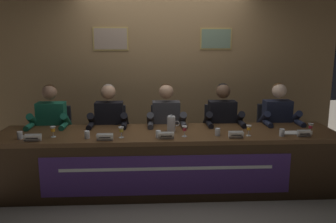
{
  "coord_description": "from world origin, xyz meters",
  "views": [
    {
      "loc": [
        -0.21,
        -4.13,
        1.84
      ],
      "look_at": [
        0.0,
        0.0,
        0.97
      ],
      "focal_mm": 38.2,
      "sensor_mm": 36.0,
      "label": 1
    }
  ],
  "objects_px": {
    "juice_glass_far_right": "(311,127)",
    "water_pitcher_central": "(171,124)",
    "chair_center": "(166,140)",
    "water_cup_far_right": "(282,133)",
    "juice_glass_center": "(185,129)",
    "water_cup_right": "(218,132)",
    "panelist_left": "(109,124)",
    "nameplate_far_right": "(304,133)",
    "water_cup_center": "(158,135)",
    "juice_glass_right": "(249,128)",
    "chair_far_left": "(56,141)",
    "juice_glass_left": "(121,130)",
    "nameplate_far_left": "(32,138)",
    "panelist_right": "(223,123)",
    "panelist_far_left": "(50,125)",
    "water_cup_left": "(87,135)",
    "panelist_center": "(166,124)",
    "water_cup_far_left": "(20,136)",
    "nameplate_left": "(105,137)",
    "chair_left": "(111,140)",
    "document_stack_far_right": "(291,133)",
    "chair_right": "(220,139)",
    "chair_far_right": "(273,138)",
    "juice_glass_far_left": "(53,130)",
    "conference_table": "(168,152)",
    "nameplate_center": "(166,136)",
    "nameplate_right": "(236,135)"
  },
  "relations": [
    {
      "from": "nameplate_left",
      "to": "water_cup_center",
      "type": "height_order",
      "value": "water_cup_center"
    },
    {
      "from": "chair_far_left",
      "to": "juice_glass_left",
      "type": "bearing_deg",
      "value": -40.5
    },
    {
      "from": "panelist_right",
      "to": "conference_table",
      "type": "bearing_deg",
      "value": -145.19
    },
    {
      "from": "panelist_center",
      "to": "water_pitcher_central",
      "type": "relative_size",
      "value": 5.91
    },
    {
      "from": "panelist_left",
      "to": "juice_glass_right",
      "type": "bearing_deg",
      "value": -20.22
    },
    {
      "from": "water_cup_right",
      "to": "chair_center",
      "type": "bearing_deg",
      "value": 125.54
    },
    {
      "from": "juice_glass_center",
      "to": "panelist_right",
      "type": "relative_size",
      "value": 0.1
    },
    {
      "from": "juice_glass_center",
      "to": "water_cup_right",
      "type": "xyz_separation_m",
      "value": [
        0.38,
        0.02,
        -0.05
      ]
    },
    {
      "from": "conference_table",
      "to": "document_stack_far_right",
      "type": "bearing_deg",
      "value": -0.66
    },
    {
      "from": "conference_table",
      "to": "chair_center",
      "type": "bearing_deg",
      "value": 89.92
    },
    {
      "from": "panelist_center",
      "to": "juice_glass_center",
      "type": "xyz_separation_m",
      "value": [
        0.18,
        -0.61,
        0.08
      ]
    },
    {
      "from": "chair_center",
      "to": "juice_glass_far_right",
      "type": "distance_m",
      "value": 1.87
    },
    {
      "from": "juice_glass_far_left",
      "to": "water_cup_right",
      "type": "distance_m",
      "value": 1.88
    },
    {
      "from": "juice_glass_center",
      "to": "chair_right",
      "type": "bearing_deg",
      "value": 54.87
    },
    {
      "from": "juice_glass_far_left",
      "to": "nameplate_far_right",
      "type": "relative_size",
      "value": 0.79
    },
    {
      "from": "water_cup_center",
      "to": "nameplate_far_right",
      "type": "distance_m",
      "value": 1.66
    },
    {
      "from": "chair_far_left",
      "to": "nameplate_left",
      "type": "xyz_separation_m",
      "value": [
        0.79,
        -0.94,
        0.31
      ]
    },
    {
      "from": "juice_glass_left",
      "to": "nameplate_right",
      "type": "height_order",
      "value": "juice_glass_left"
    },
    {
      "from": "nameplate_left",
      "to": "water_cup_center",
      "type": "distance_m",
      "value": 0.59
    },
    {
      "from": "panelist_far_left",
      "to": "water_cup_far_left",
      "type": "xyz_separation_m",
      "value": [
        -0.17,
        -0.62,
        0.04
      ]
    },
    {
      "from": "conference_table",
      "to": "chair_far_right",
      "type": "relative_size",
      "value": 4.43
    },
    {
      "from": "water_cup_center",
      "to": "water_cup_far_right",
      "type": "relative_size",
      "value": 1.0
    },
    {
      "from": "nameplate_far_left",
      "to": "panelist_right",
      "type": "xyz_separation_m",
      "value": [
        2.25,
        0.72,
        -0.04
      ]
    },
    {
      "from": "panelist_far_left",
      "to": "water_cup_left",
      "type": "distance_m",
      "value": 0.86
    },
    {
      "from": "juice_glass_far_right",
      "to": "water_pitcher_central",
      "type": "bearing_deg",
      "value": 173.44
    },
    {
      "from": "nameplate_right",
      "to": "juice_glass_right",
      "type": "height_order",
      "value": "juice_glass_right"
    },
    {
      "from": "juice_glass_far_right",
      "to": "panelist_center",
      "type": "bearing_deg",
      "value": 160.94
    },
    {
      "from": "nameplate_right",
      "to": "juice_glass_far_left",
      "type": "bearing_deg",
      "value": 175.86
    },
    {
      "from": "water_cup_right",
      "to": "panelist_center",
      "type": "bearing_deg",
      "value": 133.73
    },
    {
      "from": "chair_far_left",
      "to": "juice_glass_far_right",
      "type": "distance_m",
      "value": 3.28
    },
    {
      "from": "water_cup_center",
      "to": "juice_glass_right",
      "type": "height_order",
      "value": "juice_glass_right"
    },
    {
      "from": "water_cup_left",
      "to": "document_stack_far_right",
      "type": "xyz_separation_m",
      "value": [
        2.37,
        0.09,
        -0.03
      ]
    },
    {
      "from": "chair_center",
      "to": "chair_far_right",
      "type": "height_order",
      "value": "same"
    },
    {
      "from": "chair_center",
      "to": "nameplate_center",
      "type": "relative_size",
      "value": 5.23
    },
    {
      "from": "panelist_left",
      "to": "chair_center",
      "type": "height_order",
      "value": "panelist_left"
    },
    {
      "from": "chair_far_left",
      "to": "nameplate_far_right",
      "type": "bearing_deg",
      "value": -16.49
    },
    {
      "from": "panelist_right",
      "to": "water_cup_far_left",
      "type": "bearing_deg",
      "value": -165.62
    },
    {
      "from": "nameplate_far_right",
      "to": "water_cup_far_right",
      "type": "height_order",
      "value": "water_cup_far_right"
    },
    {
      "from": "panelist_left",
      "to": "nameplate_far_right",
      "type": "bearing_deg",
      "value": -17.0
    },
    {
      "from": "water_cup_left",
      "to": "water_cup_center",
      "type": "relative_size",
      "value": 1.0
    },
    {
      "from": "juice_glass_far_left",
      "to": "water_pitcher_central",
      "type": "relative_size",
      "value": 0.59
    },
    {
      "from": "juice_glass_far_left",
      "to": "chair_far_right",
      "type": "distance_m",
      "value": 2.94
    },
    {
      "from": "chair_left",
      "to": "nameplate_far_right",
      "type": "xyz_separation_m",
      "value": [
        2.29,
        -0.9,
        0.31
      ]
    },
    {
      "from": "panelist_far_left",
      "to": "juice_glass_center",
      "type": "height_order",
      "value": "panelist_far_left"
    },
    {
      "from": "panelist_left",
      "to": "water_cup_right",
      "type": "xyz_separation_m",
      "value": [
        1.31,
        -0.59,
        0.04
      ]
    },
    {
      "from": "chair_left",
      "to": "chair_center",
      "type": "relative_size",
      "value": 1.0
    },
    {
      "from": "nameplate_far_left",
      "to": "nameplate_far_right",
      "type": "relative_size",
      "value": 1.17
    },
    {
      "from": "juice_glass_far_right",
      "to": "water_cup_far_right",
      "type": "height_order",
      "value": "juice_glass_far_right"
    },
    {
      "from": "nameplate_far_right",
      "to": "water_pitcher_central",
      "type": "bearing_deg",
      "value": 168.26
    },
    {
      "from": "water_cup_far_right",
      "to": "nameplate_far_right",
      "type": "bearing_deg",
      "value": -11.21
    }
  ]
}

